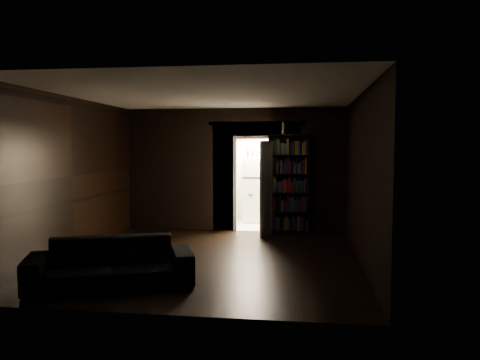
% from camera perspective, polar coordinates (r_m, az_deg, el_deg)
% --- Properties ---
extents(ground, '(5.50, 5.50, 0.00)m').
position_cam_1_polar(ground, '(8.18, -3.54, -9.52)').
color(ground, black).
rests_on(ground, ground).
extents(room_walls, '(5.02, 5.61, 2.84)m').
position_cam_1_polar(room_walls, '(9.01, -2.32, 2.54)').
color(room_walls, black).
rests_on(room_walls, ground).
extents(kitchen_alcove, '(2.20, 1.80, 2.60)m').
position_cam_1_polar(kitchen_alcove, '(11.74, 2.52, 0.57)').
color(kitchen_alcove, beige).
rests_on(kitchen_alcove, ground).
extents(sofa, '(2.41, 1.69, 0.85)m').
position_cam_1_polar(sofa, '(6.76, -15.45, -8.83)').
color(sofa, black).
rests_on(sofa, ground).
extents(bookshelf, '(0.91, 0.35, 2.20)m').
position_cam_1_polar(bookshelf, '(10.43, 5.99, -0.48)').
color(bookshelf, black).
rests_on(bookshelf, ground).
extents(refrigerator, '(0.82, 0.77, 1.65)m').
position_cam_1_polar(refrigerator, '(12.01, 2.25, -1.19)').
color(refrigerator, white).
rests_on(refrigerator, ground).
extents(door, '(0.34, 0.82, 2.05)m').
position_cam_1_polar(door, '(10.20, 3.54, -0.99)').
color(door, silver).
rests_on(door, ground).
extents(figurine, '(0.10, 0.10, 0.28)m').
position_cam_1_polar(figurine, '(10.48, 5.29, 6.32)').
color(figurine, white).
rests_on(figurine, bookshelf).
extents(bottles, '(0.61, 0.15, 0.25)m').
position_cam_1_polar(bottles, '(11.84, 2.12, 3.33)').
color(bottles, black).
rests_on(bottles, refrigerator).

